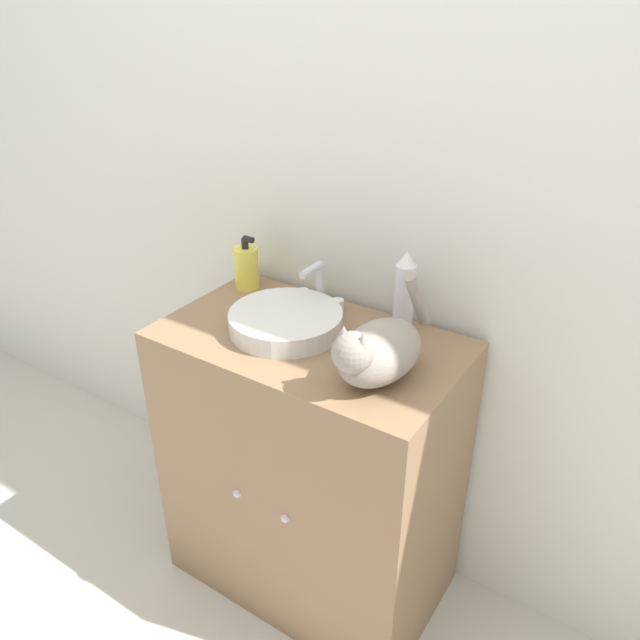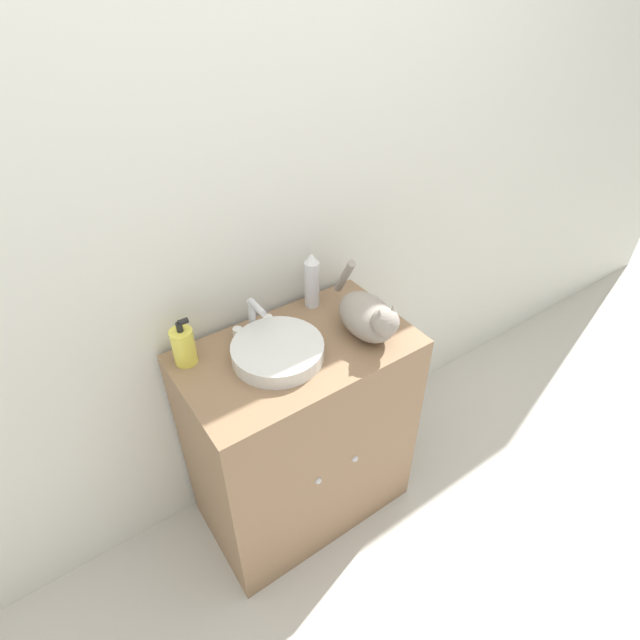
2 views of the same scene
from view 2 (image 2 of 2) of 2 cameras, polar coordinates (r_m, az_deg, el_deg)
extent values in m
plane|color=beige|center=(2.17, 1.64, -23.89)|extent=(8.00, 8.00, 0.00)
cube|color=silver|center=(1.60, -8.34, 12.94)|extent=(6.00, 0.05, 2.50)
cube|color=#8C6B4C|center=(1.92, -2.20, -12.91)|extent=(0.77, 0.45, 0.85)
sphere|color=silver|center=(1.74, -0.17, -17.95)|extent=(0.02, 0.02, 0.02)
sphere|color=silver|center=(1.80, 4.05, -15.58)|extent=(0.02, 0.02, 0.02)
cylinder|color=silver|center=(1.57, -4.86, -3.53)|extent=(0.29, 0.29, 0.05)
cylinder|color=silver|center=(1.66, -7.78, 0.47)|extent=(0.02, 0.02, 0.12)
cylinder|color=silver|center=(1.59, -7.23, 1.48)|extent=(0.02, 0.09, 0.02)
cylinder|color=white|center=(1.67, -9.38, -1.44)|extent=(0.03, 0.03, 0.03)
cylinder|color=white|center=(1.70, -5.97, -0.06)|extent=(0.03, 0.03, 0.03)
ellipsoid|color=gray|center=(1.64, 5.33, 0.40)|extent=(0.18, 0.25, 0.13)
sphere|color=gray|center=(1.54, 7.45, -0.23)|extent=(0.10, 0.10, 0.09)
cone|color=gray|center=(1.51, 6.78, 0.57)|extent=(0.04, 0.04, 0.04)
cone|color=gray|center=(1.54, 8.32, 1.10)|extent=(0.04, 0.04, 0.04)
cylinder|color=gray|center=(1.69, 2.84, 5.02)|extent=(0.04, 0.11, 0.16)
cylinder|color=#EADB4C|center=(1.58, -15.31, -2.95)|extent=(0.07, 0.07, 0.12)
cylinder|color=black|center=(1.53, -15.77, -0.80)|extent=(0.02, 0.02, 0.03)
cylinder|color=black|center=(1.53, -15.39, -0.17)|extent=(0.03, 0.02, 0.02)
cylinder|color=silver|center=(1.75, -0.94, 4.11)|extent=(0.05, 0.05, 0.18)
cone|color=white|center=(1.69, -0.97, 7.10)|extent=(0.05, 0.05, 0.04)
camera|label=1|loc=(1.43, 58.11, 9.62)|focal=35.00mm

